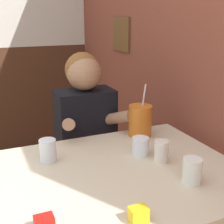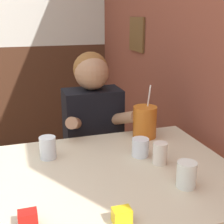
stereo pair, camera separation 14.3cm
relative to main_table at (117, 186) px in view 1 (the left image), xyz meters
The scene contains 10 objects.
brick_wall_right 1.24m from the main_table, 54.20° to the left, with size 0.08×4.56×2.70m.
main_table is the anchor object (origin of this frame).
person_seated 0.61m from the main_table, 83.85° to the left, with size 0.42×0.40×1.21m.
cocktail_pitcher 0.46m from the main_table, 48.95° to the left, with size 0.13×0.13×0.29m.
glass_near_pitcher 0.23m from the main_table, 33.03° to the left, with size 0.08×0.08×0.09m.
glass_center 0.33m from the main_table, 40.15° to the right, with size 0.08×0.08×0.10m.
glass_far_side 0.25m from the main_table, ahead, with size 0.06×0.06×0.10m.
glass_by_brick 0.35m from the main_table, 138.48° to the left, with size 0.08×0.08×0.10m.
condiment_ketchup 0.45m from the main_table, 145.15° to the right, with size 0.06×0.04×0.05m.
condiment_mustard 0.35m from the main_table, 102.89° to the right, with size 0.06×0.04×0.05m.
Camera 1 is at (0.31, -0.66, 1.41)m, focal length 50.00 mm.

